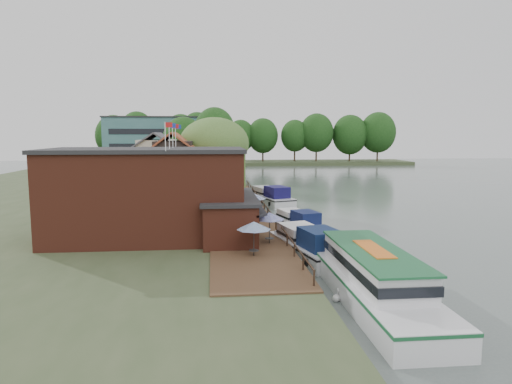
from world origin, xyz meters
name	(u,v)px	position (x,y,z in m)	size (l,w,h in m)	color
ground	(338,243)	(0.00, 0.00, 0.00)	(260.00, 260.00, 0.00)	#525F5B
land_bank	(89,191)	(-30.00, 35.00, 0.50)	(50.00, 140.00, 1.00)	#384728
quay_deck	(239,213)	(-8.00, 10.00, 1.05)	(6.00, 50.00, 0.10)	#47301E
quay_rail	(264,207)	(-5.30, 10.50, 1.50)	(0.20, 49.00, 1.00)	black
pub	(172,193)	(-14.00, -1.00, 4.65)	(20.00, 11.00, 7.30)	maroon
hotel_block	(163,144)	(-22.00, 70.00, 7.15)	(25.40, 12.40, 12.30)	#38666B
cottage_a	(175,171)	(-15.00, 14.00, 5.25)	(8.60, 7.60, 8.50)	black
cottage_b	(158,165)	(-18.00, 24.00, 5.25)	(9.60, 8.60, 8.50)	beige
cottage_c	(191,161)	(-14.00, 33.00, 5.25)	(7.60, 7.60, 8.50)	black
willow	(214,160)	(-10.50, 19.00, 6.21)	(8.60, 8.60, 10.43)	#476B2D
umbrella_0	(254,239)	(-8.02, -7.48, 2.29)	(2.36, 2.36, 2.38)	navy
umbrella_1	(269,228)	(-6.50, -3.96, 2.29)	(2.28, 2.28, 2.38)	navy
umbrella_2	(254,223)	(-7.49, -1.87, 2.29)	(2.42, 2.42, 2.38)	navy
umbrella_3	(250,215)	(-7.48, 1.87, 2.29)	(2.25, 2.25, 2.38)	navy
umbrella_4	(243,208)	(-7.91, 5.68, 2.29)	(2.31, 2.31, 2.38)	navy
umbrella_5	(254,205)	(-6.67, 7.24, 2.29)	(2.43, 2.43, 2.38)	navy
cruiser_0	(308,241)	(-3.57, -4.29, 1.29)	(3.41, 10.53, 2.58)	silver
cruiser_1	(298,220)	(-2.54, 5.42, 1.08)	(2.92, 9.06, 2.16)	white
cruiser_2	(270,195)	(-3.05, 22.36, 1.31)	(3.45, 10.65, 2.61)	silver
tour_boat	(377,278)	(-1.84, -14.26, 1.52)	(3.93, 13.96, 3.05)	silver
swan	(336,298)	(-3.91, -13.59, 0.22)	(0.44, 0.44, 0.44)	white
bank_tree_0	(215,145)	(-10.32, 41.14, 7.46)	(6.98, 6.98, 12.93)	#143811
bank_tree_1	(184,148)	(-16.09, 49.29, 6.80)	(7.96, 7.96, 11.61)	#143811
bank_tree_2	(210,144)	(-11.25, 59.48, 7.26)	(6.23, 6.23, 12.51)	#143811
bank_tree_3	(202,145)	(-13.44, 79.58, 6.71)	(6.75, 6.75, 11.41)	#143811
bank_tree_4	(201,142)	(-13.61, 84.64, 7.31)	(7.09, 7.09, 12.62)	#143811
bank_tree_5	(197,138)	(-14.91, 93.46, 8.27)	(8.99, 8.99, 14.55)	#143811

